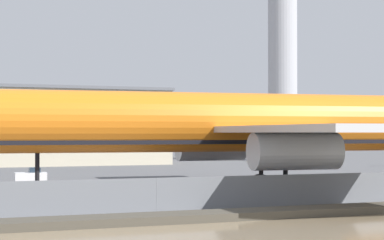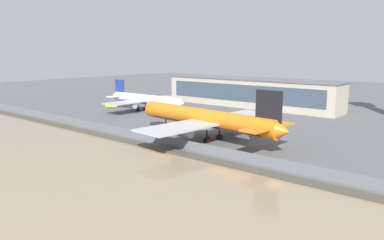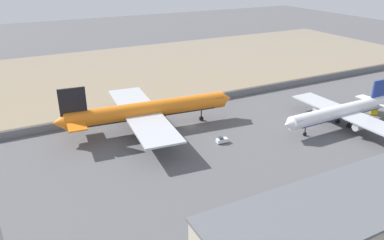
# 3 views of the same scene
# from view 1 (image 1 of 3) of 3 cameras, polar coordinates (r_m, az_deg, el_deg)

# --- Properties ---
(ground_plane) EXTENTS (500.00, 500.00, 0.00)m
(ground_plane) POSITION_cam_1_polar(r_m,az_deg,el_deg) (65.12, -7.53, -5.70)
(ground_plane) COLOR #565659
(shoreline_seawall) EXTENTS (320.00, 3.00, 0.50)m
(shoreline_seawall) POSITION_cam_1_polar(r_m,az_deg,el_deg) (45.70, -0.79, -7.41)
(shoreline_seawall) COLOR #474238
(shoreline_seawall) RESTS_ON ground
(perimeter_fence) EXTENTS (280.00, 0.10, 2.39)m
(perimeter_fence) POSITION_cam_1_polar(r_m,az_deg,el_deg) (49.80, -2.72, -5.79)
(perimeter_fence) COLOR slate
(perimeter_fence) RESTS_ON ground
(cargo_jet_orange) EXTENTS (55.34, 47.81, 15.89)m
(cargo_jet_orange) POSITION_cam_1_polar(r_m,az_deg,el_deg) (65.74, 4.08, -0.37)
(cargo_jet_orange) COLOR orange
(cargo_jet_orange) RESTS_ON ground
(baggage_tug) EXTENTS (3.33, 1.88, 1.80)m
(baggage_tug) POSITION_cam_1_polar(r_m,az_deg,el_deg) (78.60, -12.17, -4.29)
(baggage_tug) COLOR white
(baggage_tug) RESTS_ON ground
(control_tower) EXTENTS (11.12, 11.12, 47.38)m
(control_tower) POSITION_cam_1_polar(r_m,az_deg,el_deg) (145.72, 6.91, 7.49)
(control_tower) COLOR #ADADB2
(control_tower) RESTS_ON ground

